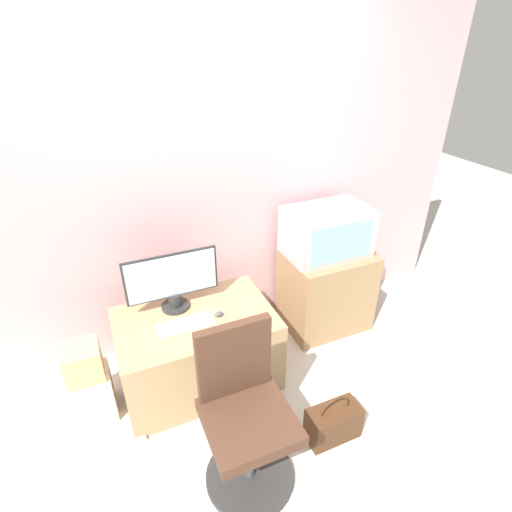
{
  "coord_description": "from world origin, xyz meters",
  "views": [
    {
      "loc": [
        -0.67,
        -1.23,
        2.16
      ],
      "look_at": [
        0.29,
        0.98,
        0.79
      ],
      "focal_mm": 28.0,
      "sensor_mm": 36.0,
      "label": 1
    }
  ],
  "objects_px": {
    "keyboard": "(186,324)",
    "cardboard_box_lower": "(92,394)",
    "crt_tv": "(327,232)",
    "book": "(125,436)",
    "office_chair": "(245,419)",
    "handbag": "(333,423)",
    "mouse": "(219,314)",
    "main_monitor": "(172,280)"
  },
  "relations": [
    {
      "from": "keyboard",
      "to": "cardboard_box_lower",
      "type": "distance_m",
      "value": 0.73
    },
    {
      "from": "crt_tv",
      "to": "book",
      "type": "bearing_deg",
      "value": -163.43
    },
    {
      "from": "office_chair",
      "to": "handbag",
      "type": "distance_m",
      "value": 0.64
    },
    {
      "from": "keyboard",
      "to": "handbag",
      "type": "height_order",
      "value": "keyboard"
    },
    {
      "from": "mouse",
      "to": "cardboard_box_lower",
      "type": "relative_size",
      "value": 0.16
    },
    {
      "from": "book",
      "to": "handbag",
      "type": "bearing_deg",
      "value": -22.79
    },
    {
      "from": "mouse",
      "to": "book",
      "type": "relative_size",
      "value": 0.23
    },
    {
      "from": "crt_tv",
      "to": "book",
      "type": "xyz_separation_m",
      "value": [
        -1.66,
        -0.49,
        -0.83
      ]
    },
    {
      "from": "cardboard_box_lower",
      "to": "handbag",
      "type": "bearing_deg",
      "value": -30.07
    },
    {
      "from": "crt_tv",
      "to": "cardboard_box_lower",
      "type": "bearing_deg",
      "value": -172.76
    },
    {
      "from": "main_monitor",
      "to": "mouse",
      "type": "height_order",
      "value": "main_monitor"
    },
    {
      "from": "office_chair",
      "to": "cardboard_box_lower",
      "type": "bearing_deg",
      "value": 135.01
    },
    {
      "from": "keyboard",
      "to": "mouse",
      "type": "distance_m",
      "value": 0.22
    },
    {
      "from": "cardboard_box_lower",
      "to": "crt_tv",
      "type": "bearing_deg",
      "value": 7.24
    },
    {
      "from": "main_monitor",
      "to": "book",
      "type": "relative_size",
      "value": 2.56
    },
    {
      "from": "mouse",
      "to": "office_chair",
      "type": "xyz_separation_m",
      "value": [
        -0.11,
        -0.71,
        -0.14
      ]
    },
    {
      "from": "office_chair",
      "to": "book",
      "type": "distance_m",
      "value": 0.86
    },
    {
      "from": "mouse",
      "to": "crt_tv",
      "type": "distance_m",
      "value": 1.03
    },
    {
      "from": "keyboard",
      "to": "handbag",
      "type": "xyz_separation_m",
      "value": [
        0.67,
        -0.72,
        -0.43
      ]
    },
    {
      "from": "mouse",
      "to": "crt_tv",
      "type": "relative_size",
      "value": 0.09
    },
    {
      "from": "main_monitor",
      "to": "keyboard",
      "type": "xyz_separation_m",
      "value": [
        0.01,
        -0.21,
        -0.21
      ]
    },
    {
      "from": "main_monitor",
      "to": "mouse",
      "type": "bearing_deg",
      "value": -41.58
    },
    {
      "from": "keyboard",
      "to": "cardboard_box_lower",
      "type": "xyz_separation_m",
      "value": [
        -0.63,
        0.03,
        -0.38
      ]
    },
    {
      "from": "mouse",
      "to": "handbag",
      "type": "height_order",
      "value": "mouse"
    },
    {
      "from": "mouse",
      "to": "cardboard_box_lower",
      "type": "xyz_separation_m",
      "value": [
        -0.85,
        0.03,
        -0.39
      ]
    },
    {
      "from": "main_monitor",
      "to": "mouse",
      "type": "relative_size",
      "value": 11.18
    },
    {
      "from": "main_monitor",
      "to": "office_chair",
      "type": "distance_m",
      "value": 0.98
    },
    {
      "from": "main_monitor",
      "to": "cardboard_box_lower",
      "type": "bearing_deg",
      "value": -163.91
    },
    {
      "from": "mouse",
      "to": "handbag",
      "type": "bearing_deg",
      "value": -58.0
    },
    {
      "from": "cardboard_box_lower",
      "to": "mouse",
      "type": "bearing_deg",
      "value": -2.2
    },
    {
      "from": "crt_tv",
      "to": "office_chair",
      "type": "bearing_deg",
      "value": -137.69
    },
    {
      "from": "keyboard",
      "to": "crt_tv",
      "type": "distance_m",
      "value": 1.24
    },
    {
      "from": "keyboard",
      "to": "crt_tv",
      "type": "relative_size",
      "value": 0.58
    },
    {
      "from": "office_chair",
      "to": "handbag",
      "type": "bearing_deg",
      "value": -1.32
    },
    {
      "from": "mouse",
      "to": "keyboard",
      "type": "bearing_deg",
      "value": -179.94
    },
    {
      "from": "handbag",
      "to": "crt_tv",
      "type": "bearing_deg",
      "value": 62.8
    },
    {
      "from": "main_monitor",
      "to": "crt_tv",
      "type": "bearing_deg",
      "value": 2.5
    },
    {
      "from": "main_monitor",
      "to": "handbag",
      "type": "relative_size",
      "value": 1.82
    },
    {
      "from": "mouse",
      "to": "handbag",
      "type": "distance_m",
      "value": 0.96
    },
    {
      "from": "mouse",
      "to": "office_chair",
      "type": "height_order",
      "value": "office_chair"
    },
    {
      "from": "mouse",
      "to": "cardboard_box_lower",
      "type": "distance_m",
      "value": 0.94
    },
    {
      "from": "handbag",
      "to": "book",
      "type": "relative_size",
      "value": 1.41
    }
  ]
}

